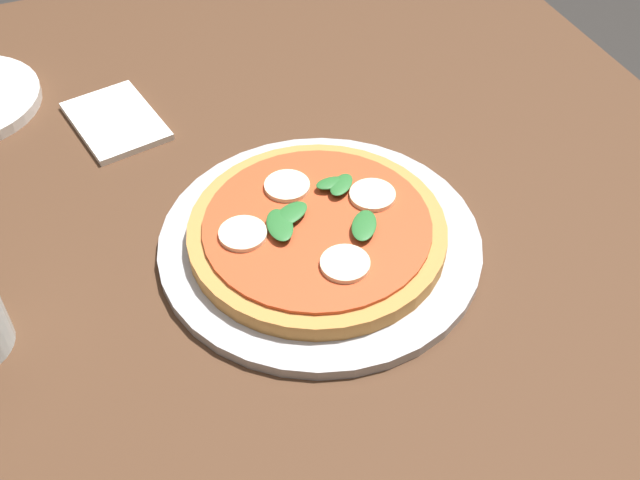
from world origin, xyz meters
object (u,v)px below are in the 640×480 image
serving_tray (320,243)px  napkin (116,121)px  dining_table (275,329)px  pizza (317,231)px

serving_tray → napkin: serving_tray is taller
serving_tray → dining_table: bearing=-80.2°
dining_table → napkin: 0.32m
napkin → pizza: bearing=27.7°
serving_tray → pizza: 0.02m
dining_table → napkin: (-0.29, -0.09, 0.10)m
serving_tray → pizza: pizza is taller
napkin → serving_tray: bearing=28.1°
dining_table → pizza: pizza is taller
dining_table → pizza: 0.13m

